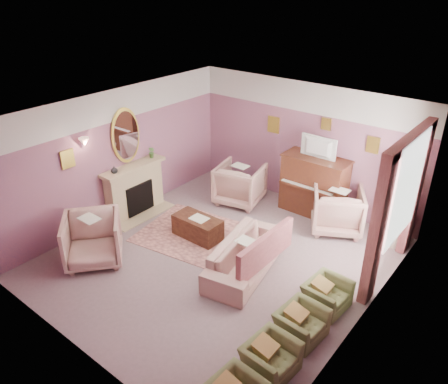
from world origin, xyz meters
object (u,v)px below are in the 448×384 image
Objects in this scene: coffee_table at (198,227)px; sofa at (247,250)px; olive_chair_b at (271,354)px; floral_armchair_right at (337,208)px; olive_chair_c at (302,320)px; olive_chair_d at (327,291)px; floral_armchair_front at (92,237)px; side_table at (395,227)px; piano at (314,186)px; television at (317,146)px; floral_armchair_left at (240,182)px.

sofa is (1.42, -0.25, 0.20)m from coffee_table.
floral_armchair_right is at bearing 103.54° from olive_chair_b.
olive_chair_c is at bearing -27.16° from sofa.
olive_chair_c is 1.00× the size of olive_chair_d.
coffee_table is at bearing 62.45° from floral_armchair_front.
floral_armchair_right is 4.05m from olive_chair_b.
olive_chair_c is 0.82m from olive_chair_d.
olive_chair_b is at bearing -32.17° from coffee_table.
side_table reaches higher than olive_chair_c.
olive_chair_b is 0.82m from olive_chair_c.
piano is at bearing 92.19° from sofa.
olive_chair_d is (1.69, -2.64, -0.34)m from piano.
floral_armchair_right is at bearing 74.22° from sofa.
sofa reaches higher than side_table.
floral_armchair_right is at bearing -21.90° from television.
piano is at bearing 122.70° from olive_chair_d.
sofa is (0.10, -2.59, -1.18)m from television.
floral_armchair_front is 1.45× the size of olive_chair_c.
olive_chair_d is (1.59, 0.00, -0.11)m from sofa.
floral_armchair_left is 2.33m from floral_armchair_right.
olive_chair_d is (3.96, 1.57, -0.21)m from floral_armchair_front.
floral_armchair_right is 1.00× the size of floral_armchair_front.
coffee_table is 2.91m from floral_armchair_right.
piano is 2.65m from sofa.
coffee_table is at bearing -81.98° from floral_armchair_left.
olive_chair_b is (0.95, -3.93, -0.21)m from floral_armchair_right.
floral_armchair_right is (0.75, -0.35, -0.13)m from piano.
floral_armchair_left and floral_armchair_front have the same top height.
olive_chair_b is (3.96, -0.07, -0.21)m from floral_armchair_front.
olive_chair_b is at bearing -1.01° from floral_armchair_front.
floral_armchair_left is 1.45× the size of olive_chair_b.
television is at bearing 60.65° from coffee_table.
side_table is at bearing -0.68° from television.
olive_chair_d is at bearing 0.09° from sofa.
coffee_table is 1.40× the size of olive_chair_c.
floral_armchair_right reaches higher than olive_chair_c.
sofa is 2.62m from floral_armchair_left.
sofa is 2.29m from olive_chair_b.
television reaches higher than olive_chair_b.
sofa is at bearing -105.78° from floral_armchair_right.
piano is 1.90m from side_table.
television is at bearing 92.23° from sofa.
piano is at bearing 90.00° from television.
coffee_table is at bearing -119.35° from television.
sofa is 2.98× the size of side_table.
television is 0.77× the size of floral_armchair_front.
olive_chair_d reaches higher than coffee_table.
floral_armchair_front is at bearing -146.47° from sofa.
olive_chair_c is (0.00, 0.82, 0.00)m from olive_chair_b.
television is 4.86m from floral_armchair_front.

